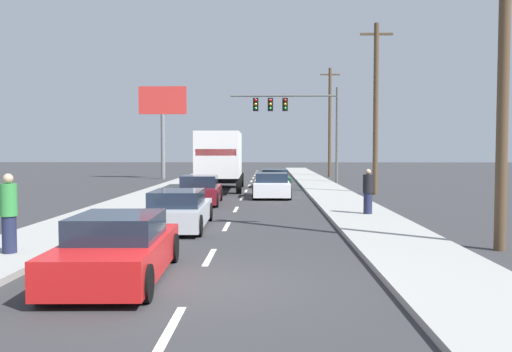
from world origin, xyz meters
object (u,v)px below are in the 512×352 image
at_px(car_green, 274,179).
at_px(pedestrian_near_corner, 368,191).
at_px(car_white, 272,186).
at_px(car_maroon, 200,191).
at_px(car_silver, 179,211).
at_px(utility_pole_mid, 376,107).
at_px(roadside_billboard, 163,113).
at_px(box_truck, 221,158).
at_px(utility_pole_far, 330,121).
at_px(car_red, 118,250).
at_px(traffic_signal_mast, 289,111).
at_px(utility_pole_near, 504,45).
at_px(pedestrian_mid_block, 9,213).

height_order(car_green, pedestrian_near_corner, pedestrian_near_corner).
bearing_deg(car_white, car_maroon, -134.47).
height_order(car_silver, car_white, car_white).
bearing_deg(utility_pole_mid, car_green, 134.68).
bearing_deg(roadside_billboard, utility_pole_mid, -46.28).
bearing_deg(car_white, box_truck, 125.08).
relative_size(utility_pole_mid, utility_pole_far, 0.95).
height_order(car_red, traffic_signal_mast, traffic_signal_mast).
relative_size(car_maroon, car_red, 1.00).
xyz_separation_m(car_green, utility_pole_near, (5.42, -22.16, 4.52)).
xyz_separation_m(traffic_signal_mast, roadside_billboard, (-10.55, 5.44, 0.25)).
bearing_deg(car_silver, utility_pole_mid, 55.79).
distance_m(utility_pole_near, utility_pole_far, 36.12).
height_order(box_truck, utility_pole_mid, utility_pole_mid).
height_order(car_maroon, utility_pole_mid, utility_pole_mid).
bearing_deg(utility_pole_near, car_green, 103.74).
relative_size(box_truck, car_red, 1.93).
bearing_deg(utility_pole_mid, box_truck, 164.04).
xyz_separation_m(car_white, utility_pole_near, (5.63, -14.68, 4.48)).
bearing_deg(utility_pole_near, car_maroon, 128.60).
bearing_deg(pedestrian_near_corner, car_green, 101.94).
bearing_deg(car_white, utility_pole_far, 75.73).
xyz_separation_m(utility_pole_near, utility_pole_far, (-0.17, 36.12, 0.05)).
bearing_deg(car_maroon, car_red, -88.91).
bearing_deg(car_silver, utility_pole_near, -22.36).
bearing_deg(pedestrian_near_corner, utility_pole_near, -71.98).
height_order(car_maroon, pedestrian_near_corner, pedestrian_near_corner).
xyz_separation_m(car_silver, utility_pole_near, (8.67, -3.56, 4.51)).
bearing_deg(traffic_signal_mast, car_silver, -100.66).
height_order(car_silver, utility_pole_far, utility_pole_far).
bearing_deg(car_green, pedestrian_mid_block, -105.10).
bearing_deg(car_silver, pedestrian_mid_block, -122.32).
height_order(box_truck, pedestrian_near_corner, box_truck).
bearing_deg(pedestrian_near_corner, utility_pole_mid, 77.44).
relative_size(car_white, utility_pole_near, 0.41).
bearing_deg(traffic_signal_mast, car_green, -103.71).
bearing_deg(car_white, traffic_signal_mast, 83.72).
relative_size(car_red, utility_pole_far, 0.43).
xyz_separation_m(roadside_billboard, pedestrian_near_corner, (12.74, -25.75, -4.67)).
bearing_deg(car_green, pedestrian_near_corner, -78.06).
xyz_separation_m(utility_pole_mid, pedestrian_near_corner, (-2.25, -10.08, -3.91)).
height_order(car_green, pedestrian_mid_block, pedestrian_mid_block).
distance_m(car_silver, roadside_billboard, 29.73).
xyz_separation_m(box_truck, utility_pole_mid, (8.86, -2.53, 2.86)).
xyz_separation_m(utility_pole_far, roadside_billboard, (-14.67, -3.92, 0.51)).
relative_size(traffic_signal_mast, pedestrian_mid_block, 4.40).
relative_size(utility_pole_near, utility_pole_mid, 1.04).
height_order(car_silver, roadside_billboard, roadside_billboard).
bearing_deg(roadside_billboard, car_red, -80.17).
height_order(car_silver, pedestrian_mid_block, pedestrian_mid_block).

